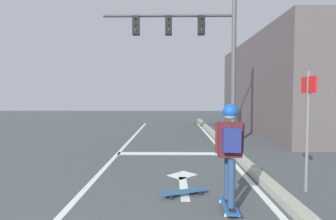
% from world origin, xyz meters
% --- Properties ---
extents(lane_line_center, '(0.12, 20.00, 0.01)m').
position_xyz_m(lane_line_center, '(0.03, 6.00, 0.00)').
color(lane_line_center, silver).
rests_on(lane_line_center, ground).
extents(lane_line_curbside, '(0.12, 20.00, 0.01)m').
position_xyz_m(lane_line_curbside, '(3.29, 6.00, 0.00)').
color(lane_line_curbside, silver).
rests_on(lane_line_curbside, ground).
extents(stop_bar, '(3.41, 0.40, 0.01)m').
position_xyz_m(stop_bar, '(1.74, 7.17, 0.00)').
color(stop_bar, silver).
rests_on(stop_bar, ground).
extents(lane_arrow_stem, '(0.16, 1.40, 0.01)m').
position_xyz_m(lane_arrow_stem, '(1.91, 4.04, 0.00)').
color(lane_arrow_stem, silver).
rests_on(lane_arrow_stem, ground).
extents(lane_arrow_head, '(0.71, 0.71, 0.01)m').
position_xyz_m(lane_arrow_head, '(1.91, 4.89, 0.00)').
color(lane_arrow_head, silver).
rests_on(lane_arrow_head, ground).
extents(curb_strip, '(0.24, 24.00, 0.14)m').
position_xyz_m(curb_strip, '(3.54, 6.00, 0.07)').
color(curb_strip, '#9FA58C').
rests_on(curb_strip, ground).
extents(skateboard, '(0.25, 0.79, 0.08)m').
position_xyz_m(skateboard, '(2.57, 3.02, 0.07)').
color(skateboard, '#235997').
rests_on(skateboard, ground).
extents(skater, '(0.44, 0.60, 1.57)m').
position_xyz_m(skater, '(2.57, 3.00, 1.06)').
color(skater, navy).
rests_on(skater, skateboard).
extents(spare_skateboard, '(0.84, 0.48, 0.09)m').
position_xyz_m(spare_skateboard, '(1.89, 3.62, 0.07)').
color(spare_skateboard, '#275382').
rests_on(spare_skateboard, ground).
extents(traffic_signal_mast, '(4.67, 0.34, 5.07)m').
position_xyz_m(traffic_signal_mast, '(2.48, 8.66, 3.62)').
color(traffic_signal_mast, '#505658').
rests_on(traffic_signal_mast, ground).
extents(street_sign_post, '(0.07, 0.44, 2.23)m').
position_xyz_m(street_sign_post, '(4.16, 3.87, 1.46)').
color(street_sign_post, slate).
rests_on(street_sign_post, ground).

